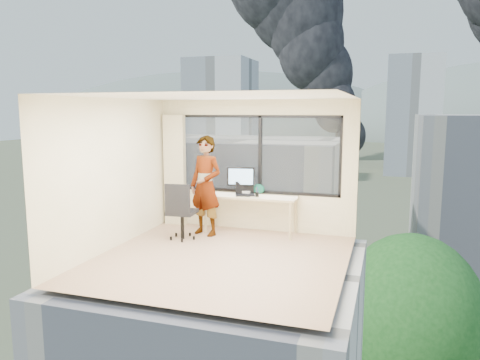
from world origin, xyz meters
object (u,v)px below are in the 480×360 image
at_px(chair, 182,210).
at_px(laptop, 245,189).
at_px(desk, 250,214).
at_px(person, 206,186).
at_px(handbag, 258,189).
at_px(game_console, 244,192).
at_px(monitor, 241,180).

height_order(chair, laptop, chair).
bearing_deg(desk, chair, -143.57).
bearing_deg(person, handbag, 51.76).
height_order(desk, handbag, handbag).
bearing_deg(laptop, person, -174.38).
xyz_separation_m(chair, game_console, (0.91, 0.98, 0.24)).
distance_m(chair, person, 0.67).
height_order(game_console, handbag, handbag).
relative_size(desk, game_console, 6.43).
distance_m(person, laptop, 0.77).
height_order(monitor, game_console, monitor).
height_order(desk, person, person).
bearing_deg(chair, handbag, 37.02).
relative_size(desk, handbag, 7.17).
bearing_deg(handbag, chair, -121.93).
bearing_deg(chair, game_console, 43.02).
bearing_deg(handbag, monitor, -140.19).
distance_m(monitor, handbag, 0.39).
distance_m(chair, laptop, 1.30).
xyz_separation_m(person, monitor, (0.56, 0.46, 0.06)).
xyz_separation_m(desk, game_console, (-0.18, 0.18, 0.41)).
height_order(game_console, laptop, laptop).
relative_size(desk, chair, 1.64).
bearing_deg(person, desk, 42.51).
bearing_deg(person, game_console, 59.39).
xyz_separation_m(desk, handbag, (0.10, 0.23, 0.47)).
height_order(monitor, handbag, monitor).
bearing_deg(desk, laptop, -172.07).
bearing_deg(chair, desk, 32.27).
distance_m(chair, game_console, 1.36).
bearing_deg(chair, person, 51.68).
height_order(person, handbag, person).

